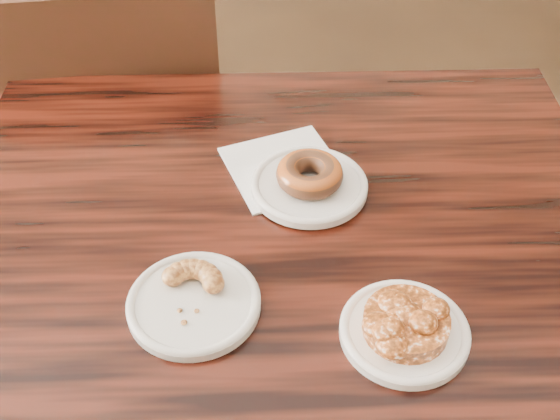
# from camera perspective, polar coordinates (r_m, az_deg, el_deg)

# --- Properties ---
(cafe_table) EXTENTS (1.06, 1.06, 0.75)m
(cafe_table) POSITION_cam_1_polar(r_m,az_deg,el_deg) (1.25, 0.40, -16.49)
(cafe_table) COLOR black
(cafe_table) RESTS_ON floor
(chair_far) EXTENTS (0.54, 0.54, 0.90)m
(chair_far) POSITION_cam_1_polar(r_m,az_deg,el_deg) (1.69, -12.08, 5.86)
(chair_far) COLOR black
(chair_far) RESTS_ON floor
(napkin) EXTENTS (0.22, 0.22, 0.00)m
(napkin) POSITION_cam_1_polar(r_m,az_deg,el_deg) (1.09, 0.37, 3.47)
(napkin) COLOR white
(napkin) RESTS_ON cafe_table
(plate_donut) EXTENTS (0.17, 0.17, 0.01)m
(plate_donut) POSITION_cam_1_polar(r_m,az_deg,el_deg) (1.05, 2.39, 1.96)
(plate_donut) COLOR white
(plate_donut) RESTS_ON napkin
(plate_cruller) EXTENTS (0.17, 0.17, 0.01)m
(plate_cruller) POSITION_cam_1_polar(r_m,az_deg,el_deg) (0.90, -7.02, -7.58)
(plate_cruller) COLOR silver
(plate_cruller) RESTS_ON cafe_table
(plate_fritter) EXTENTS (0.16, 0.16, 0.01)m
(plate_fritter) POSITION_cam_1_polar(r_m,az_deg,el_deg) (0.88, 10.06, -9.74)
(plate_fritter) COLOR white
(plate_fritter) RESTS_ON cafe_table
(glazed_donut) EXTENTS (0.10, 0.10, 0.04)m
(glazed_donut) POSITION_cam_1_polar(r_m,az_deg,el_deg) (1.03, 2.43, 2.94)
(glazed_donut) COLOR #8B4214
(glazed_donut) RESTS_ON plate_donut
(apple_fritter) EXTENTS (0.15, 0.15, 0.03)m
(apple_fritter) POSITION_cam_1_polar(r_m,az_deg,el_deg) (0.87, 10.25, -8.82)
(apple_fritter) COLOR #441C07
(apple_fritter) RESTS_ON plate_fritter
(cruller_fragment) EXTENTS (0.10, 0.10, 0.03)m
(cruller_fragment) POSITION_cam_1_polar(r_m,az_deg,el_deg) (0.89, -7.12, -6.80)
(cruller_fragment) COLOR #603013
(cruller_fragment) RESTS_ON plate_cruller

